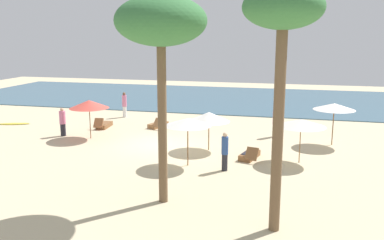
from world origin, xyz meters
name	(u,v)px	position (x,y,z in m)	size (l,w,h in m)	color
ground_plane	(158,145)	(0.00, 0.00, 0.00)	(60.00, 60.00, 0.00)	beige
ocean_water	(216,98)	(0.00, 17.00, 0.03)	(48.00, 16.00, 0.06)	#3D6075
umbrella_0	(209,117)	(2.87, -0.35, 1.75)	(2.18, 2.18, 2.00)	olive
umbrella_1	(334,107)	(9.16, 2.25, 2.11)	(2.21, 2.21, 2.29)	brown
umbrella_2	(89,104)	(-4.24, 0.42, 1.99)	(2.25, 2.25, 2.23)	brown
umbrella_3	(301,123)	(7.44, -1.45, 1.90)	(2.28, 2.28, 2.08)	olive
umbrella_4	(188,122)	(2.48, -3.13, 2.04)	(2.13, 2.13, 2.22)	brown
lounger_0	(158,125)	(-1.37, 4.08, 0.17)	(1.09, 1.78, 0.70)	olive
lounger_1	(250,155)	(5.12, -1.40, 0.18)	(0.97, 1.76, 0.71)	brown
lounger_2	(104,125)	(-4.73, 3.15, 0.17)	(0.72, 1.70, 0.72)	brown
person_0	(276,122)	(6.08, 3.36, 0.87)	(0.49, 0.49, 1.72)	white
person_1	(124,104)	(-4.77, 6.68, 0.92)	(0.43, 0.43, 1.81)	white
person_2	(63,122)	(-6.07, 0.53, 0.84)	(0.49, 0.49, 1.68)	#26262D
person_3	(225,151)	(4.24, -3.45, 0.88)	(0.38, 0.38, 1.73)	#26262D
palm_0	(161,24)	(2.68, -7.39, 6.23)	(3.09, 3.09, 7.20)	brown
palm_1	(283,19)	(6.67, -8.69, 6.34)	(2.29, 2.29, 7.29)	brown
surfboard	(14,124)	(-10.97, 2.64, 0.04)	(2.09, 1.13, 0.07)	gold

